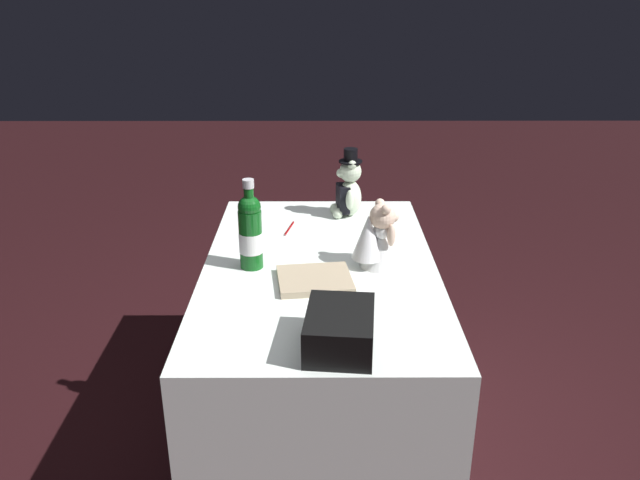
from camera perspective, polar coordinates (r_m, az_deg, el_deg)
ground_plane at (r=2.75m, az=0.00°, el=-16.58°), size 12.00×12.00×0.00m
reception_table at (r=2.53m, az=0.00°, el=-9.98°), size 1.42×0.86×0.75m
teddy_bear_groom at (r=2.79m, az=2.55°, el=4.60°), size 0.15×0.14×0.30m
teddy_bear_bride at (r=2.31m, az=5.23°, el=0.16°), size 0.16×0.20×0.25m
champagne_bottle at (r=2.29m, az=-6.29°, el=0.82°), size 0.09×0.09×0.34m
signing_pen at (r=2.67m, az=-2.81°, el=1.02°), size 0.15×0.04×0.01m
gift_case_black at (r=1.83m, az=1.80°, el=-8.07°), size 0.28×0.22×0.11m
guestbook at (r=2.21m, az=-0.48°, el=-3.59°), size 0.25×0.28×0.02m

